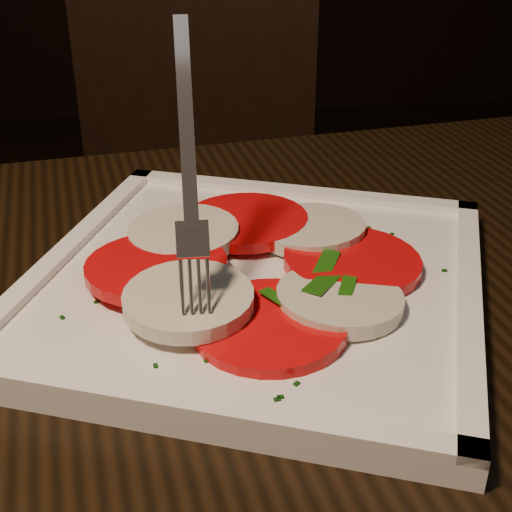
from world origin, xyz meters
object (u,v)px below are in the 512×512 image
(table, at_px, (336,487))
(fork, at_px, (188,155))
(chair, at_px, (187,185))
(plate, at_px, (256,285))

(table, xyz_separation_m, fork, (-0.08, 0.07, 0.21))
(chair, height_order, fork, fork)
(fork, bearing_deg, plate, 19.42)
(table, bearing_deg, fork, 138.30)
(chair, relative_size, fork, 6.11)
(chair, bearing_deg, table, -70.71)
(plate, distance_m, fork, 0.11)
(table, height_order, chair, chair)
(table, distance_m, plate, 0.14)
(table, relative_size, chair, 1.39)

